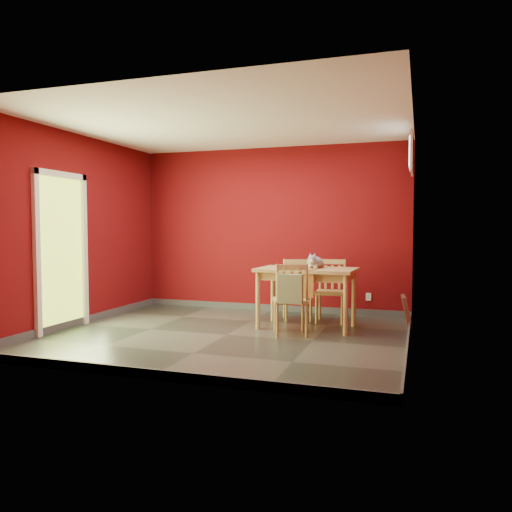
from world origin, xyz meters
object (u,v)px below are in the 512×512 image
(chair_near, at_px, (291,298))
(chair_far_left, at_px, (297,289))
(tote_bag, at_px, (290,289))
(cat, at_px, (315,260))
(picture_frame, at_px, (406,311))
(chair_far_right, at_px, (331,290))
(dining_table, at_px, (307,276))

(chair_near, bearing_deg, chair_far_left, 99.52)
(chair_far_left, bearing_deg, tote_bag, -79.92)
(cat, bearing_deg, picture_frame, 7.66)
(tote_bag, height_order, cat, cat)
(chair_far_right, relative_size, tote_bag, 2.11)
(chair_far_left, xyz_separation_m, chair_far_right, (0.52, -0.02, 0.01))
(picture_frame, bearing_deg, cat, -160.34)
(chair_near, relative_size, picture_frame, 2.08)
(tote_bag, height_order, picture_frame, tote_bag)
(picture_frame, bearing_deg, chair_far_right, 176.78)
(chair_near, height_order, cat, cat)
(chair_far_left, xyz_separation_m, picture_frame, (1.58, -0.08, -0.24))
(chair_far_left, bearing_deg, dining_table, -64.73)
(chair_near, distance_m, tote_bag, 0.27)
(chair_far_left, height_order, chair_far_right, chair_far_right)
(chair_far_left, height_order, cat, cat)
(dining_table, distance_m, chair_far_right, 0.66)
(chair_far_right, xyz_separation_m, picture_frame, (1.06, -0.06, -0.25))
(cat, bearing_deg, chair_far_right, 61.85)
(chair_far_right, relative_size, chair_near, 0.99)
(dining_table, height_order, cat, cat)
(chair_far_right, bearing_deg, tote_bag, -102.49)
(chair_far_right, xyz_separation_m, tote_bag, (-0.29, -1.29, 0.16))
(chair_far_left, xyz_separation_m, tote_bag, (0.23, -1.32, 0.17))
(tote_bag, distance_m, cat, 0.87)
(chair_far_left, distance_m, chair_near, 1.12)
(chair_near, height_order, picture_frame, chair_near)
(dining_table, distance_m, chair_near, 0.58)
(chair_far_right, height_order, tote_bag, chair_far_right)
(dining_table, height_order, chair_near, chair_near)
(cat, distance_m, picture_frame, 1.47)
(chair_far_left, height_order, picture_frame, chair_far_left)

